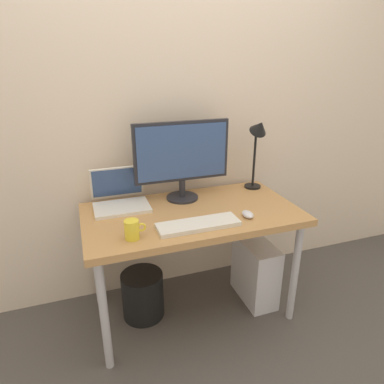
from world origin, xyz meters
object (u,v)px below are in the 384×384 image
desk_lamp (258,138)px  mouse (248,214)px  keyboard (198,225)px  desk (192,222)px  laptop (120,197)px  computer_tower (255,271)px  wastebasket (143,295)px  coffee_mug (132,230)px  monitor (182,156)px

desk_lamp → mouse: desk_lamp is taller
keyboard → mouse: size_ratio=4.89×
desk → laptop: 0.46m
keyboard → computer_tower: bearing=20.0°
keyboard → computer_tower: 0.71m
computer_tower → wastebasket: computer_tower is taller
coffee_mug → computer_tower: (0.82, 0.18, -0.55)m
monitor → laptop: bearing=177.1°
monitor → desk_lamp: (0.51, 0.00, 0.07)m
desk_lamp → coffee_mug: desk_lamp is taller
mouse → wastebasket: mouse is taller
laptop → monitor: bearing=-2.9°
wastebasket → desk: bearing=-10.9°
monitor → laptop: (-0.39, 0.02, -0.22)m
computer_tower → desk_lamp: bearing=70.2°
desk → coffee_mug: 0.45m
monitor → computer_tower: size_ratio=1.40×
monitor → computer_tower: 0.92m
monitor → coffee_mug: 0.61m
laptop → coffee_mug: laptop is taller
keyboard → wastebasket: size_ratio=1.47×
desk_lamp → computer_tower: size_ratio=1.16×
coffee_mug → wastebasket: bearing=74.5°
monitor → desk_lamp: bearing=0.1°
mouse → coffee_mug: size_ratio=0.83×
desk → computer_tower: 0.61m
mouse → coffee_mug: bearing=-177.3°
keyboard → mouse: 0.30m
desk → desk_lamp: 0.70m
laptop → keyboard: laptop is taller
monitor → coffee_mug: monitor is taller
desk → keyboard: bearing=-99.4°
laptop → coffee_mug: size_ratio=2.96×
keyboard → coffee_mug: 0.35m
desk → laptop: bearing=150.0°
monitor → mouse: 0.53m
keyboard → mouse: mouse is taller
desk → mouse: 0.33m
computer_tower → coffee_mug: bearing=-167.4°
keyboard → computer_tower: keyboard is taller
desk → laptop: laptop is taller
laptop → desk_lamp: desk_lamp is taller
desk_lamp → keyboard: bearing=-144.5°
monitor → wastebasket: (-0.31, -0.14, -0.84)m
mouse → wastebasket: size_ratio=0.30×
keyboard → wastebasket: keyboard is taller
desk → laptop: size_ratio=3.87×
desk_lamp → desk: bearing=-158.8°
desk_lamp → coffee_mug: (-0.90, -0.41, -0.30)m
desk → wastebasket: bearing=169.1°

